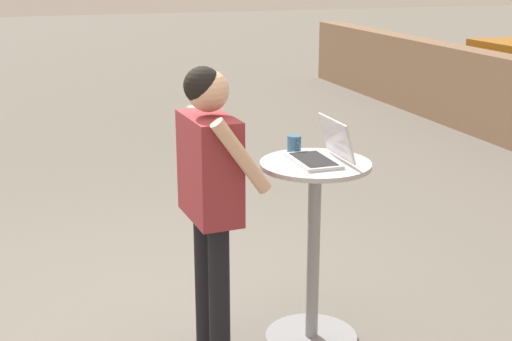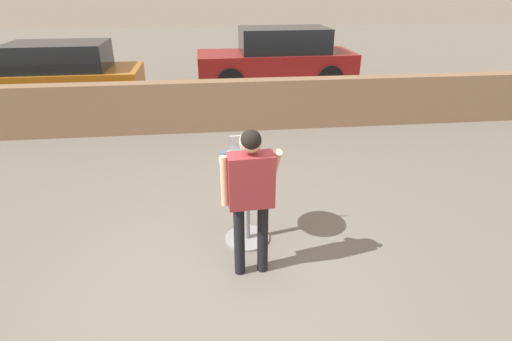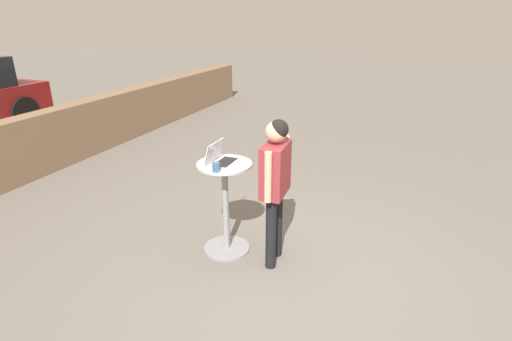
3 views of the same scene
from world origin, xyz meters
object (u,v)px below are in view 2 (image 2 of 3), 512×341
(parked_car_near_street, at_px, (278,57))
(parked_car_further_down, at_px, (56,77))
(coffee_mug, at_px, (224,156))
(cafe_table, at_px, (247,197))
(laptop, at_px, (246,152))
(standing_person, at_px, (251,187))

(parked_car_near_street, distance_m, parked_car_further_down, 5.73)
(coffee_mug, height_order, parked_car_near_street, parked_car_near_street)
(cafe_table, height_order, laptop, laptop)
(laptop, bearing_deg, standing_person, -91.28)
(laptop, height_order, parked_car_near_street, parked_car_near_street)
(parked_car_further_down, bearing_deg, standing_person, -58.83)
(cafe_table, bearing_deg, parked_car_near_street, 77.81)
(laptop, bearing_deg, coffee_mug, -164.39)
(coffee_mug, bearing_deg, parked_car_further_down, 121.94)
(parked_car_near_street, height_order, parked_car_further_down, parked_car_near_street)
(parked_car_near_street, relative_size, parked_car_further_down, 1.12)
(cafe_table, distance_m, standing_person, 0.72)
(coffee_mug, relative_size, standing_person, 0.07)
(cafe_table, relative_size, parked_car_near_street, 0.24)
(laptop, xyz_separation_m, coffee_mug, (-0.24, -0.07, -0.01))
(laptop, relative_size, coffee_mug, 3.14)
(coffee_mug, xyz_separation_m, parked_car_near_street, (1.85, 7.52, -0.27))
(cafe_table, height_order, coffee_mug, coffee_mug)
(cafe_table, distance_m, coffee_mug, 0.57)
(cafe_table, relative_size, parked_car_further_down, 0.27)
(laptop, height_order, standing_person, standing_person)
(standing_person, xyz_separation_m, parked_car_near_street, (1.63, 8.06, -0.18))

